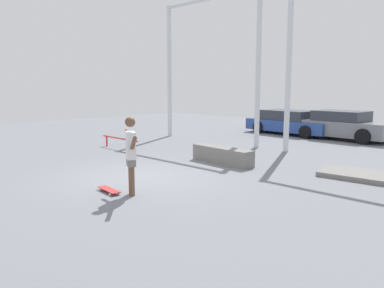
{
  "coord_description": "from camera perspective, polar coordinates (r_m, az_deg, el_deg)",
  "views": [
    {
      "loc": [
        7.74,
        -6.05,
        2.38
      ],
      "look_at": [
        0.46,
        1.44,
        0.78
      ],
      "focal_mm": 35.0,
      "sensor_mm": 36.0,
      "label": 1
    }
  ],
  "objects": [
    {
      "name": "grind_box",
      "position": [
        11.82,
        4.62,
        -1.71
      ],
      "size": [
        2.27,
        0.66,
        0.5
      ],
      "primitive_type": "cube",
      "rotation": [
        0.0,
        0.0,
        -0.08
      ],
      "color": "slate",
      "rests_on": "ground_plane"
    },
    {
      "name": "manual_pad",
      "position": [
        10.86,
        25.62,
        -4.5
      ],
      "size": [
        2.57,
        1.48,
        0.13
      ],
      "primitive_type": "cube",
      "rotation": [
        0.0,
        0.0,
        0.09
      ],
      "color": "slate",
      "rests_on": "ground_plane"
    },
    {
      "name": "skateboard",
      "position": [
        8.79,
        -12.55,
        -6.82
      ],
      "size": [
        0.77,
        0.31,
        0.08
      ],
      "rotation": [
        0.0,
        0.0,
        -0.11
      ],
      "color": "red",
      "rests_on": "ground_plane"
    },
    {
      "name": "skateboarder",
      "position": [
        8.3,
        -9.3,
        -1.09
      ],
      "size": [
        1.3,
        0.78,
        1.74
      ],
      "rotation": [
        0.0,
        0.0,
        -0.51
      ],
      "color": "brown",
      "rests_on": "ground_plane"
    },
    {
      "name": "parked_car_grey",
      "position": [
        18.44,
        22.04,
        2.64
      ],
      "size": [
        4.11,
        2.09,
        1.31
      ],
      "rotation": [
        0.0,
        0.0,
        -0.06
      ],
      "color": "slate",
      "rests_on": "ground_plane"
    },
    {
      "name": "ground_plane",
      "position": [
        10.11,
        -7.63,
        -5.01
      ],
      "size": [
        36.0,
        36.0,
        0.0
      ],
      "primitive_type": "plane",
      "color": "slate"
    },
    {
      "name": "parked_car_blue",
      "position": [
        19.71,
        14.74,
        3.18
      ],
      "size": [
        4.69,
        2.26,
        1.21
      ],
      "rotation": [
        0.0,
        0.0,
        -0.1
      ],
      "color": "#284793",
      "rests_on": "ground_plane"
    },
    {
      "name": "grind_rail",
      "position": [
        14.7,
        -10.96,
        0.58
      ],
      "size": [
        2.31,
        0.14,
        0.45
      ],
      "rotation": [
        0.0,
        0.0,
        -0.03
      ],
      "color": "red",
      "rests_on": "ground_plane"
    },
    {
      "name": "canopy_support_left",
      "position": [
        16.52,
        2.63,
        13.24
      ],
      "size": [
        5.27,
        0.2,
        6.14
      ],
      "color": "silver",
      "rests_on": "ground_plane"
    },
    {
      "name": "canopy_support_right",
      "position": [
        13.19,
        24.5,
        13.65
      ],
      "size": [
        5.27,
        0.2,
        6.14
      ],
      "color": "silver",
      "rests_on": "ground_plane"
    }
  ]
}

